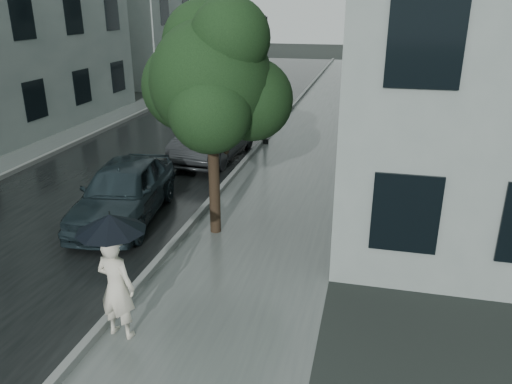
% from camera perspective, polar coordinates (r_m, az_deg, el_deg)
% --- Properties ---
extents(ground, '(120.00, 120.00, 0.00)m').
position_cam_1_polar(ground, '(9.26, -5.37, -13.29)').
color(ground, black).
rests_on(ground, ground).
extents(sidewalk, '(3.50, 60.00, 0.01)m').
position_cam_1_polar(sidewalk, '(20.04, 6.31, 5.82)').
color(sidewalk, slate).
rests_on(sidewalk, ground).
extents(kerb_near, '(0.15, 60.00, 0.15)m').
position_cam_1_polar(kerb_near, '(20.31, 1.18, 6.36)').
color(kerb_near, slate).
rests_on(kerb_near, ground).
extents(asphalt_road, '(6.85, 60.00, 0.00)m').
position_cam_1_polar(asphalt_road, '(21.33, -8.11, 6.66)').
color(asphalt_road, black).
rests_on(asphalt_road, ground).
extents(kerb_far, '(0.15, 60.00, 0.15)m').
position_cam_1_polar(kerb_far, '(22.80, -16.41, 7.13)').
color(kerb_far, slate).
rests_on(kerb_far, ground).
extents(sidewalk_far, '(1.70, 60.00, 0.01)m').
position_cam_1_polar(sidewalk_far, '(23.28, -18.40, 7.01)').
color(sidewalk_far, '#4C5451').
rests_on(sidewalk_far, ground).
extents(building_near, '(7.02, 36.00, 9.00)m').
position_cam_1_polar(building_near, '(26.87, 20.67, 18.23)').
color(building_near, gray).
rests_on(building_near, ground).
extents(building_far_b, '(7.02, 18.00, 8.00)m').
position_cam_1_polar(building_far_b, '(40.67, -10.88, 18.93)').
color(building_far_b, gray).
rests_on(building_far_b, ground).
extents(pedestrian, '(0.71, 0.52, 1.79)m').
position_cam_1_polar(pedestrian, '(8.45, -15.67, -10.45)').
color(pedestrian, beige).
rests_on(pedestrian, sidewalk).
extents(umbrella, '(1.40, 1.40, 1.31)m').
position_cam_1_polar(umbrella, '(7.89, -16.31, -3.41)').
color(umbrella, black).
rests_on(umbrella, ground).
extents(street_tree, '(3.50, 3.17, 5.33)m').
position_cam_1_polar(street_tree, '(11.17, -5.00, 12.77)').
color(street_tree, '#332619').
rests_on(street_tree, ground).
extents(lamp_post, '(0.84, 0.40, 4.80)m').
position_cam_1_polar(lamp_post, '(19.02, 0.60, 13.60)').
color(lamp_post, black).
rests_on(lamp_post, ground).
extents(car_near, '(2.35, 4.61, 1.50)m').
position_cam_1_polar(car_near, '(12.95, -14.86, 0.18)').
color(car_near, '#1B282E').
rests_on(car_near, ground).
extents(car_far, '(1.96, 4.88, 1.58)m').
position_cam_1_polar(car_far, '(17.67, -4.63, 6.47)').
color(car_far, black).
rests_on(car_far, ground).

